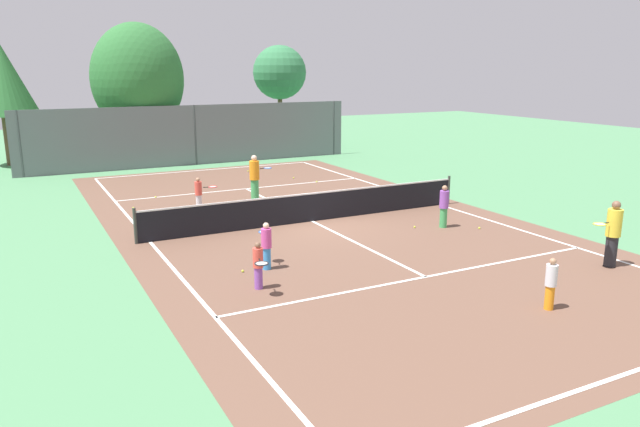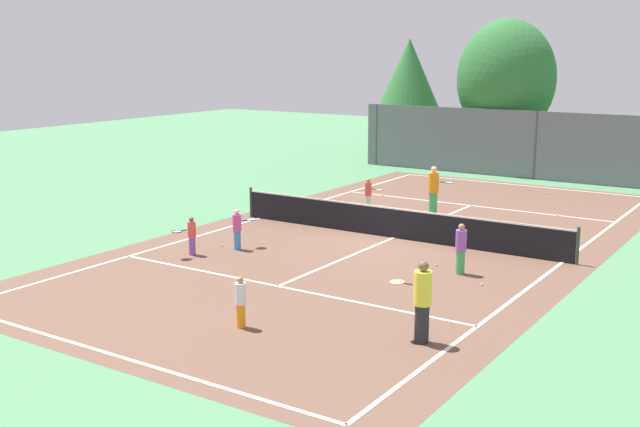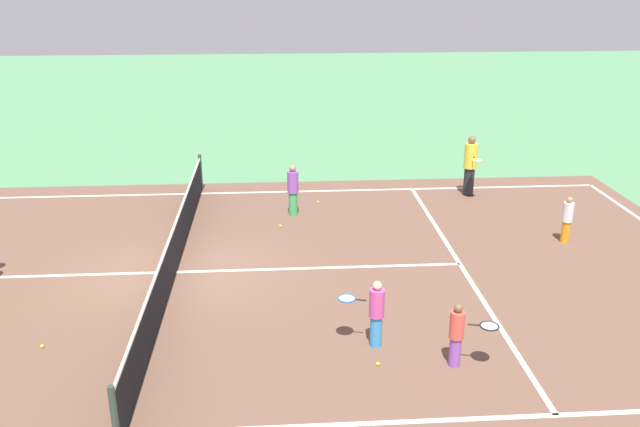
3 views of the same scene
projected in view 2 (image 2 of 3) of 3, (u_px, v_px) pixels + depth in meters
ground_plane at (394, 238)px, 25.73m from camera, size 80.00×80.00×0.00m
court_surface at (394, 238)px, 25.73m from camera, size 13.00×25.00×0.01m
tennis_net at (394, 223)px, 25.63m from camera, size 11.90×0.10×1.10m
perimeter_fence at (536, 145)px, 36.86m from camera, size 18.00×0.12×3.20m
tree_1 at (506, 79)px, 39.34m from camera, size 4.92×4.59×7.51m
tree_2 at (409, 74)px, 44.70m from camera, size 3.54×3.54×6.61m
player_0 at (434, 190)px, 29.10m from camera, size 0.97×0.44×1.81m
player_1 at (191, 235)px, 23.49m from camera, size 0.44×0.83×1.16m
player_2 at (422, 301)px, 16.43m from camera, size 0.95×0.38×1.78m
player_3 at (238, 229)px, 24.14m from camera, size 0.50×0.85×1.26m
player_4 at (369, 194)px, 29.99m from camera, size 0.84×0.41×1.22m
player_5 at (241, 301)px, 17.39m from camera, size 0.25×0.25×1.17m
player_6 at (461, 248)px, 21.49m from camera, size 0.30×0.30×1.41m
tennis_ball_0 at (554, 207)px, 30.49m from camera, size 0.07×0.07×0.07m
tennis_ball_1 at (339, 198)px, 32.36m from camera, size 0.07×0.07×0.07m
tennis_ball_2 at (558, 215)px, 29.09m from camera, size 0.07×0.07×0.07m
tennis_ball_3 at (482, 285)px, 20.55m from camera, size 0.07×0.07×0.07m
tennis_ball_4 at (546, 193)px, 33.48m from camera, size 0.07×0.07×0.07m
tennis_ball_5 at (383, 195)px, 33.04m from camera, size 0.07×0.07×0.07m
tennis_ball_6 at (346, 216)px, 28.93m from camera, size 0.07×0.07×0.07m
tennis_ball_7 at (222, 245)px, 24.65m from camera, size 0.07×0.07×0.07m
tennis_ball_8 at (436, 265)px, 22.40m from camera, size 0.07×0.07×0.07m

